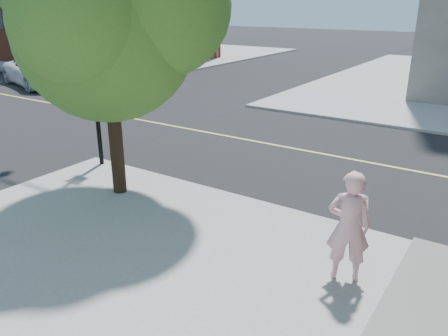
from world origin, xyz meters
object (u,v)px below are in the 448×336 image
Objects in this scene: man_on_phone at (349,227)px; signal_pole at (41,37)px; street_tree at (108,9)px; car_a at (40,71)px.

signal_pole reaches higher than man_on_phone.
man_on_phone is 0.29× the size of street_tree.
car_a is at bearing -46.30° from man_on_phone.
car_a is (-21.50, 9.32, -0.29)m from man_on_phone.
man_on_phone is 6.87m from street_tree.
street_tree is 1.14× the size of car_a.
car_a is (-11.35, 7.58, -2.84)m from signal_pole.
street_tree is 1.56× the size of signal_pole.
man_on_phone is at bearing -22.00° from signal_pole.
signal_pole is 0.73× the size of car_a.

